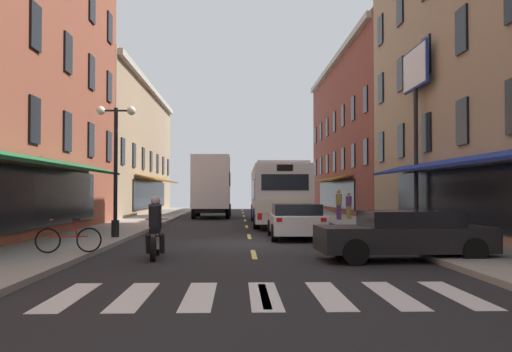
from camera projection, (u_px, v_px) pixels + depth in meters
ground_plane at (251, 245)px, 19.87m from camera, size 34.80×80.00×0.10m
lane_centre_dashes at (251, 244)px, 19.62m from camera, size 0.14×73.90×0.01m
crosswalk_near at (264, 295)px, 9.88m from camera, size 7.10×2.80×0.01m
sidewalk_left at (77, 242)px, 19.68m from camera, size 3.00×80.00×0.14m
sidewalk_right at (422, 241)px, 20.06m from camera, size 3.00×80.00×0.14m
billboard_sign at (416, 88)px, 24.53m from camera, size 0.40×3.14×7.72m
transit_bus at (277, 194)px, 31.11m from camera, size 2.73×11.97×3.16m
box_truck at (212, 187)px, 39.37m from camera, size 2.50×7.01×4.11m
sedan_near at (405, 234)px, 14.94m from camera, size 4.45×2.17×1.27m
sedan_mid at (296, 221)px, 21.86m from camera, size 2.02×4.24×1.31m
motorcycle_rider at (155, 232)px, 15.42m from camera, size 0.62×2.07×1.66m
bicycle_near at (69, 239)px, 15.49m from camera, size 1.69×0.50×0.91m
pedestrian_mid at (339, 204)px, 34.16m from camera, size 0.36×0.36×1.77m
pedestrian_far at (349, 205)px, 34.95m from camera, size 0.36×0.36×1.58m
street_lamp_twin at (116, 164)px, 20.94m from camera, size 1.42×0.32×4.71m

